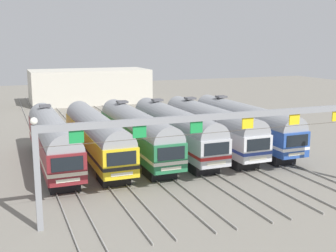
# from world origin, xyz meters

# --- Properties ---
(ground_plane) EXTENTS (160.00, 160.00, 0.00)m
(ground_plane) POSITION_xyz_m (0.00, 0.00, 0.00)
(ground_plane) COLOR gray
(track_bed) EXTENTS (21.51, 70.00, 0.15)m
(track_bed) POSITION_xyz_m (0.00, 17.00, 0.07)
(track_bed) COLOR gray
(track_bed) RESTS_ON ground
(commuter_train_maroon) EXTENTS (2.88, 18.06, 5.05)m
(commuter_train_maroon) POSITION_xyz_m (-10.00, -0.00, 2.69)
(commuter_train_maroon) COLOR maroon
(commuter_train_maroon) RESTS_ON ground
(commuter_train_yellow) EXTENTS (2.88, 18.06, 4.77)m
(commuter_train_yellow) POSITION_xyz_m (-6.00, -0.01, 2.69)
(commuter_train_yellow) COLOR gold
(commuter_train_yellow) RESTS_ON ground
(commuter_train_green) EXTENTS (2.88, 18.06, 5.05)m
(commuter_train_green) POSITION_xyz_m (-2.00, -0.00, 2.69)
(commuter_train_green) COLOR #236B42
(commuter_train_green) RESTS_ON ground
(commuter_train_stainless) EXTENTS (2.88, 18.06, 5.05)m
(commuter_train_stainless) POSITION_xyz_m (2.00, -0.00, 2.69)
(commuter_train_stainless) COLOR #B2B5BA
(commuter_train_stainless) RESTS_ON ground
(commuter_train_silver) EXTENTS (2.88, 18.06, 5.05)m
(commuter_train_silver) POSITION_xyz_m (6.00, -0.00, 2.69)
(commuter_train_silver) COLOR silver
(commuter_train_silver) RESTS_ON ground
(commuter_train_blue) EXTENTS (2.88, 18.06, 5.05)m
(commuter_train_blue) POSITION_xyz_m (10.00, -0.00, 2.69)
(commuter_train_blue) COLOR #284C9E
(commuter_train_blue) RESTS_ON ground
(catenary_gantry) EXTENTS (25.24, 0.44, 6.97)m
(catenary_gantry) POSITION_xyz_m (0.00, -13.50, 5.34)
(catenary_gantry) COLOR gray
(catenary_gantry) RESTS_ON ground
(maintenance_building) EXTENTS (21.44, 10.00, 6.20)m
(maintenance_building) POSITION_xyz_m (1.60, 40.67, 3.10)
(maintenance_building) COLOR beige
(maintenance_building) RESTS_ON ground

